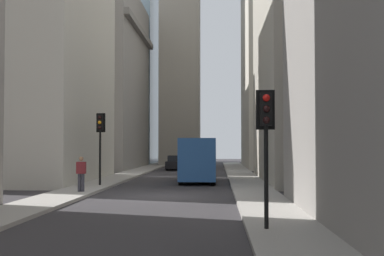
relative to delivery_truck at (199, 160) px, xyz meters
The scene contains 14 objects.
ground_plane 9.24m from the delivery_truck, behind, with size 135.00×135.00×0.00m, color #302D30.
sidewalk_right 10.87m from the delivery_truck, 146.80° to the left, with size 90.00×2.20×0.14m, color gray.
sidewalk_left 9.64m from the delivery_truck, 161.03° to the right, with size 90.00×2.20×0.14m, color gray.
building_left_midfar 12.21m from the delivery_truck, 82.05° to the right, with size 15.29×10.00×18.78m.
building_left_far 28.25m from the delivery_truck, 22.16° to the right, with size 15.64×10.00×31.40m.
building_right_midfar 14.76m from the delivery_truck, 87.92° to the left, with size 13.51×10.50×20.08m.
building_right_far 24.01m from the delivery_truck, 31.76° to the left, with size 16.91×10.50×18.05m.
church_spire 33.97m from the delivery_truck, ahead, with size 5.32×5.32×35.34m.
delivery_truck is the anchor object (origin of this frame).
sedan_black 17.18m from the delivery_truck, ahead, with size 4.30×1.78×1.42m.
traffic_light_foreground 19.40m from the delivery_truck, behind, with size 0.43×0.52×3.79m.
traffic_light_midblock 7.14m from the delivery_truck, 127.60° to the left, with size 0.43×0.52×4.12m.
pedestrian 10.02m from the delivery_truck, 146.96° to the left, with size 0.26×0.44×1.72m.
discarded_bottle 19.32m from the delivery_truck, behind, with size 0.07×0.07×0.27m.
Camera 1 is at (-24.14, -2.60, 2.39)m, focal length 47.73 mm.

